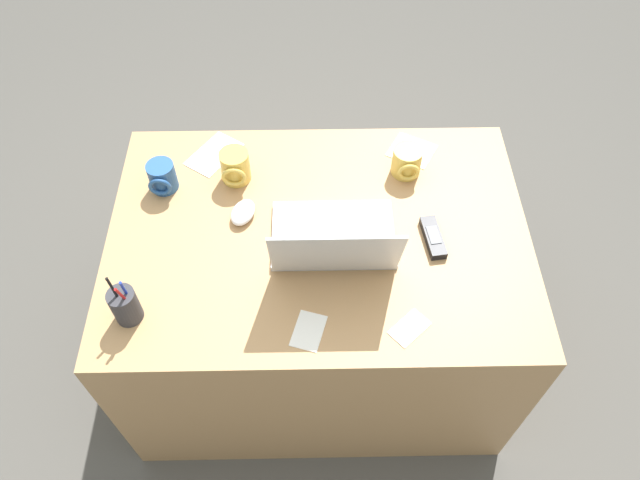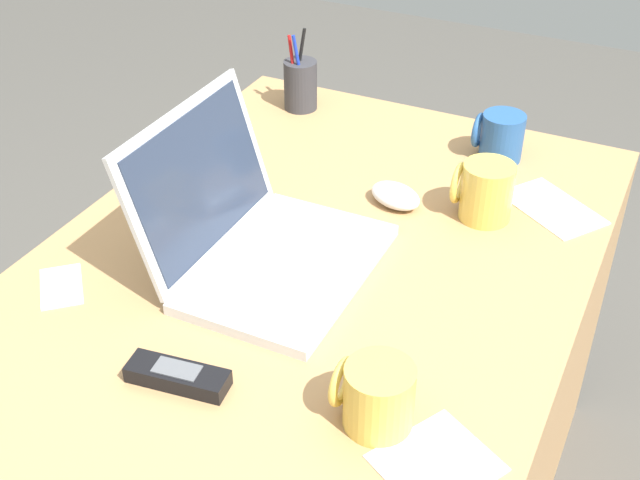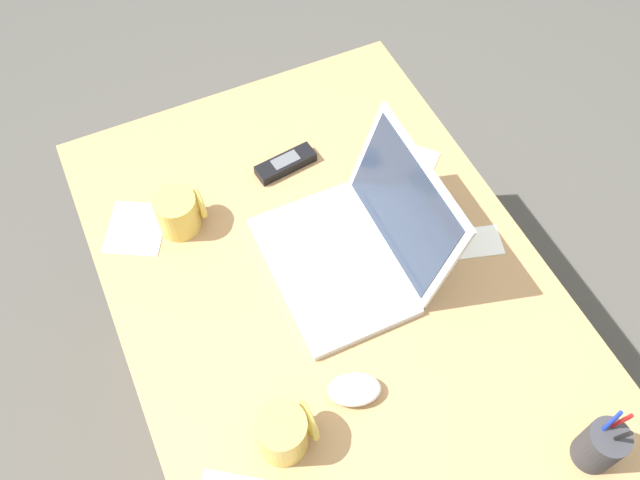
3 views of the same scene
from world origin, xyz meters
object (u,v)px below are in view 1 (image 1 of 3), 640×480
(coffee_mug_white, at_px, (407,162))
(coffee_mug_spare, at_px, (162,177))
(computer_mouse, at_px, (243,212))
(pen_holder, at_px, (125,305))
(laptop, at_px, (334,240))
(coffee_mug_tall, at_px, (235,167))
(cordless_phone, at_px, (433,238))

(coffee_mug_white, relative_size, coffee_mug_spare, 1.08)
(computer_mouse, bearing_deg, pen_holder, 69.70)
(computer_mouse, height_order, coffee_mug_white, coffee_mug_white)
(coffee_mug_spare, bearing_deg, pen_holder, 86.12)
(laptop, distance_m, coffee_mug_spare, 0.56)
(coffee_mug_white, distance_m, coffee_mug_spare, 0.73)
(laptop, distance_m, computer_mouse, 0.29)
(coffee_mug_spare, relative_size, pen_holder, 0.54)
(laptop, distance_m, coffee_mug_tall, 0.40)
(pen_holder, bearing_deg, computer_mouse, -129.96)
(cordless_phone, height_order, pen_holder, pen_holder)
(coffee_mug_spare, bearing_deg, computer_mouse, 154.49)
(coffee_mug_tall, relative_size, cordless_phone, 0.71)
(cordless_phone, distance_m, pen_holder, 0.84)
(laptop, xyz_separation_m, coffee_mug_tall, (0.29, -0.28, 0.00))
(coffee_mug_spare, bearing_deg, cordless_phone, 164.85)
(computer_mouse, xyz_separation_m, coffee_mug_white, (-0.49, -0.17, 0.03))
(coffee_mug_spare, xyz_separation_m, cordless_phone, (-0.78, 0.21, -0.03))
(laptop, bearing_deg, computer_mouse, -26.47)
(coffee_mug_tall, distance_m, pen_holder, 0.53)
(coffee_mug_spare, distance_m, cordless_phone, 0.81)
(laptop, relative_size, coffee_mug_white, 3.41)
(coffee_mug_white, distance_m, pen_holder, 0.90)
(coffee_mug_white, distance_m, coffee_mug_tall, 0.52)
(coffee_mug_tall, xyz_separation_m, pen_holder, (0.24, 0.47, 0.00))
(cordless_phone, bearing_deg, coffee_mug_white, -79.06)
(coffee_mug_white, bearing_deg, computer_mouse, 18.79)
(laptop, bearing_deg, coffee_mug_white, -127.98)
(computer_mouse, xyz_separation_m, coffee_mug_spare, (0.24, -0.12, 0.03))
(laptop, height_order, coffee_mug_spare, laptop)
(computer_mouse, xyz_separation_m, pen_holder, (0.27, 0.32, 0.04))
(coffee_mug_white, bearing_deg, pen_holder, 32.87)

